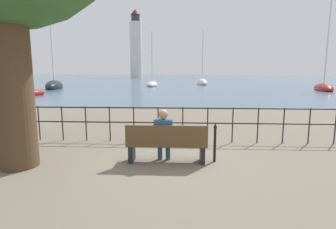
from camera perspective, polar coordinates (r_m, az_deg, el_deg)
ground_plane at (r=6.19m, az=-0.25°, el=-10.24°), size 1000.00×1000.00×0.00m
harbor_water at (r=165.52m, az=3.02°, el=8.25°), size 600.00×300.00×0.01m
park_bench at (r=6.00m, az=-0.29°, el=-6.52°), size 1.83×0.45×0.90m
seated_person_left at (r=6.02m, az=-1.00°, el=-4.06°), size 0.42×0.35×1.23m
promenade_railing at (r=7.78m, az=0.53°, el=-0.96°), size 12.52×0.04×1.05m
closed_umbrella at (r=6.15m, az=10.18°, el=-5.54°), size 0.09×0.09×0.92m
sailboat_0 at (r=41.96m, az=-3.46°, el=6.56°), size 1.98×5.44×8.78m
sailboat_1 at (r=26.05m, az=-32.01°, el=3.69°), size 4.63×7.88×8.82m
sailboat_2 at (r=48.42m, az=7.44°, el=6.90°), size 1.96×7.45×10.08m
sailboat_3 at (r=38.27m, az=-23.52°, el=5.76°), size 3.67×6.71×12.64m
sailboat_4 at (r=36.72m, az=30.74°, el=5.07°), size 3.30×6.59×12.10m
harbor_lighthouse at (r=117.33m, az=-6.99°, el=14.46°), size 5.15×5.15×28.83m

